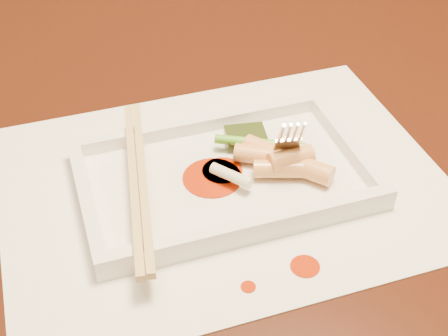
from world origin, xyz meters
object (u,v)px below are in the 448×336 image
object	(u,v)px
plate_base	(224,180)
fork	(293,84)
placemat	(224,183)
chopstick_a	(134,181)
table	(199,195)

from	to	relation	value
plate_base	fork	bearing A→B (deg)	14.42
placemat	plate_base	bearing A→B (deg)	90.00
fork	chopstick_a	bearing A→B (deg)	-173.25
table	chopstick_a	xyz separation A→B (m)	(-0.08, -0.10, 0.13)
table	chopstick_a	bearing A→B (deg)	-130.92
chopstick_a	table	bearing A→B (deg)	49.08
table	placemat	xyz separation A→B (m)	(-0.00, -0.10, 0.10)
placemat	fork	bearing A→B (deg)	14.42
table	fork	size ratio (longest dim) A/B	10.00
placemat	plate_base	size ratio (longest dim) A/B	1.54
placemat	fork	xyz separation A→B (m)	(0.07, 0.02, 0.08)
placemat	chopstick_a	distance (m)	0.09
chopstick_a	fork	distance (m)	0.16
plate_base	chopstick_a	bearing A→B (deg)	180.00
table	placemat	distance (m)	0.14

